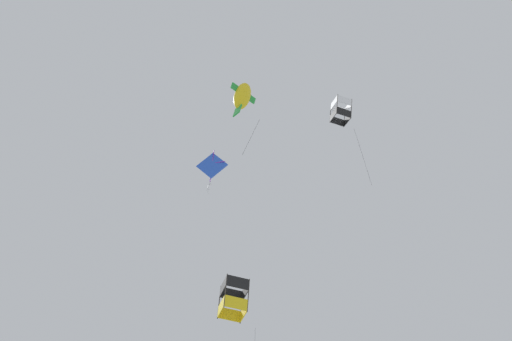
{
  "coord_description": "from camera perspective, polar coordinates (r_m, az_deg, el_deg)",
  "views": [
    {
      "loc": [
        14.91,
        9.51,
        14.42
      ],
      "look_at": [
        -0.79,
        -1.42,
        40.24
      ],
      "focal_mm": 41.51,
      "sensor_mm": 36.0,
      "label": 1
    }
  ],
  "objects": [
    {
      "name": "kite_diamond_far_centre",
      "position": [
        30.99,
        -4.26,
        0.46
      ],
      "size": [
        0.87,
        1.49,
        2.83
      ],
      "rotation": [
        0.39,
        0.0,
        2.37
      ],
      "color": "blue"
    },
    {
      "name": "kite_box_upper_right",
      "position": [
        30.8,
        8.2,
        5.67
      ],
      "size": [
        1.68,
        1.49,
        7.66
      ],
      "rotation": [
        0.36,
        0.0,
        2.53
      ],
      "color": "white"
    },
    {
      "name": "kite_fish_highest",
      "position": [
        33.07,
        -1.33,
        7.17
      ],
      "size": [
        2.04,
        1.62,
        7.99
      ],
      "rotation": [
        0.36,
        0.0,
        2.86
      ],
      "color": "yellow"
    },
    {
      "name": "kite_box_mid_left",
      "position": [
        35.26,
        -2.16,
        -12.24
      ],
      "size": [
        2.96,
        2.74,
        9.61
      ],
      "rotation": [
        0.17,
        0.0,
        2.5
      ],
      "color": "black"
    }
  ]
}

